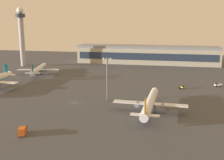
# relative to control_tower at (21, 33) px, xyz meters

# --- Properties ---
(ground_plane) EXTENTS (416.00, 416.00, 0.00)m
(ground_plane) POSITION_rel_control_tower_xyz_m (79.86, -97.91, -28.50)
(ground_plane) COLOR #424449
(terminal_building) EXTENTS (127.74, 22.40, 16.40)m
(terminal_building) POSITION_rel_control_tower_xyz_m (105.33, 35.44, -20.40)
(terminal_building) COLOR #B2AD99
(terminal_building) RESTS_ON ground
(control_tower) EXTENTS (8.00, 8.00, 50.12)m
(control_tower) POSITION_rel_control_tower_xyz_m (0.00, 0.00, 0.00)
(control_tower) COLOR #A8A8B2
(control_tower) RESTS_ON ground
(airplane_near_gate) EXTENTS (33.17, 42.63, 10.94)m
(airplane_near_gate) POSITION_rel_control_tower_xyz_m (117.74, -104.72, -24.36)
(airplane_near_gate) COLOR silver
(airplane_near_gate) RESTS_ON ground
(airplane_far_stand) EXTENTS (30.82, 39.36, 10.17)m
(airplane_far_stand) POSITION_rel_control_tower_xyz_m (30.20, -33.50, -24.65)
(airplane_far_stand) COLOR silver
(airplane_far_stand) RESTS_ON ground
(pushback_tug) EXTENTS (3.56, 3.09, 2.05)m
(pushback_tug) POSITION_rel_control_tower_xyz_m (133.82, -57.80, -27.43)
(pushback_tug) COLOR yellow
(pushback_tug) RESTS_ON ground
(maintenance_van) EXTENTS (4.48, 2.87, 2.25)m
(maintenance_van) POSITION_rel_control_tower_xyz_m (155.39, -47.71, -27.32)
(maintenance_van) COLOR white
(maintenance_van) RESTS_ON ground
(catering_truck) EXTENTS (3.88, 6.09, 3.05)m
(catering_truck) POSITION_rel_control_tower_xyz_m (74.60, -139.68, -26.92)
(catering_truck) COLOR #D85919
(catering_truck) RESTS_ON ground
(apron_light_central) EXTENTS (4.80, 0.90, 22.13)m
(apron_light_central) POSITION_rel_control_tower_xyz_m (95.22, -91.16, -15.65)
(apron_light_central) COLOR slate
(apron_light_central) RESTS_ON ground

